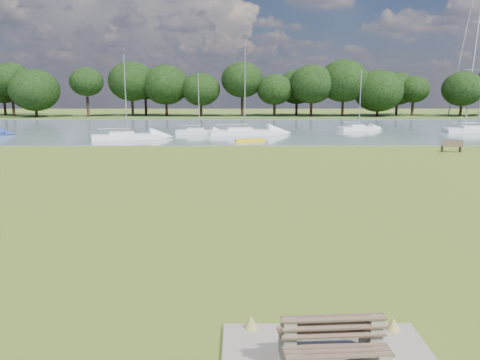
{
  "coord_description": "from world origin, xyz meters",
  "views": [
    {
      "loc": [
        -1.79,
        -22.07,
        5.25
      ],
      "look_at": [
        -1.68,
        -2.0,
        1.37
      ],
      "focal_mm": 35.0,
      "sensor_mm": 36.0,
      "label": 1
    }
  ],
  "objects_px": {
    "bench_pair": "(332,344)",
    "sailboat_3": "(244,130)",
    "sailboat_2": "(199,131)",
    "sailboat_7": "(126,135)",
    "kayak": "(250,140)",
    "sailboat_4": "(477,129)",
    "sailboat_1": "(358,127)",
    "riverbank_bench": "(452,146)"
  },
  "relations": [
    {
      "from": "sailboat_1",
      "to": "sailboat_2",
      "type": "bearing_deg",
      "value": 176.47
    },
    {
      "from": "bench_pair",
      "to": "sailboat_4",
      "type": "relative_size",
      "value": 0.2
    },
    {
      "from": "kayak",
      "to": "sailboat_1",
      "type": "height_order",
      "value": "sailboat_1"
    },
    {
      "from": "bench_pair",
      "to": "sailboat_2",
      "type": "relative_size",
      "value": 0.29
    },
    {
      "from": "sailboat_4",
      "to": "sailboat_7",
      "type": "relative_size",
      "value": 1.17
    },
    {
      "from": "bench_pair",
      "to": "sailboat_1",
      "type": "bearing_deg",
      "value": 71.61
    },
    {
      "from": "sailboat_2",
      "to": "sailboat_7",
      "type": "bearing_deg",
      "value": -134.21
    },
    {
      "from": "sailboat_1",
      "to": "sailboat_3",
      "type": "height_order",
      "value": "sailboat_3"
    },
    {
      "from": "kayak",
      "to": "sailboat_4",
      "type": "relative_size",
      "value": 0.29
    },
    {
      "from": "sailboat_3",
      "to": "sailboat_7",
      "type": "distance_m",
      "value": 13.51
    },
    {
      "from": "riverbank_bench",
      "to": "sailboat_2",
      "type": "bearing_deg",
      "value": 151.23
    },
    {
      "from": "sailboat_1",
      "to": "sailboat_2",
      "type": "distance_m",
      "value": 21.02
    },
    {
      "from": "sailboat_3",
      "to": "sailboat_4",
      "type": "height_order",
      "value": "sailboat_3"
    },
    {
      "from": "bench_pair",
      "to": "sailboat_4",
      "type": "xyz_separation_m",
      "value": [
        27.76,
        49.49,
        0.01
      ]
    },
    {
      "from": "riverbank_bench",
      "to": "sailboat_3",
      "type": "height_order",
      "value": "sailboat_3"
    },
    {
      "from": "kayak",
      "to": "sailboat_1",
      "type": "bearing_deg",
      "value": 27.95
    },
    {
      "from": "riverbank_bench",
      "to": "sailboat_7",
      "type": "bearing_deg",
      "value": 167.01
    },
    {
      "from": "kayak",
      "to": "sailboat_2",
      "type": "bearing_deg",
      "value": 110.75
    },
    {
      "from": "kayak",
      "to": "bench_pair",
      "type": "bearing_deg",
      "value": -104.36
    },
    {
      "from": "kayak",
      "to": "sailboat_4",
      "type": "distance_m",
      "value": 30.11
    },
    {
      "from": "sailboat_2",
      "to": "sailboat_7",
      "type": "relative_size",
      "value": 0.8
    },
    {
      "from": "sailboat_2",
      "to": "sailboat_4",
      "type": "relative_size",
      "value": 0.68
    },
    {
      "from": "sailboat_1",
      "to": "sailboat_2",
      "type": "xyz_separation_m",
      "value": [
        -20.31,
        -5.42,
        -0.02
      ]
    },
    {
      "from": "riverbank_bench",
      "to": "sailboat_7",
      "type": "distance_m",
      "value": 31.84
    },
    {
      "from": "sailboat_2",
      "to": "sailboat_3",
      "type": "distance_m",
      "value": 5.4
    },
    {
      "from": "kayak",
      "to": "sailboat_7",
      "type": "bearing_deg",
      "value": 153.72
    },
    {
      "from": "sailboat_1",
      "to": "sailboat_4",
      "type": "height_order",
      "value": "sailboat_4"
    },
    {
      "from": "kayak",
      "to": "sailboat_3",
      "type": "xyz_separation_m",
      "value": [
        -0.49,
        7.44,
        0.36
      ]
    },
    {
      "from": "sailboat_2",
      "to": "sailboat_3",
      "type": "xyz_separation_m",
      "value": [
        5.36,
        -0.65,
        0.07
      ]
    },
    {
      "from": "sailboat_4",
      "to": "sailboat_2",
      "type": "bearing_deg",
      "value": -173.76
    },
    {
      "from": "bench_pair",
      "to": "sailboat_7",
      "type": "bearing_deg",
      "value": 104.49
    },
    {
      "from": "sailboat_1",
      "to": "sailboat_2",
      "type": "height_order",
      "value": "sailboat_1"
    },
    {
      "from": "sailboat_7",
      "to": "sailboat_3",
      "type": "bearing_deg",
      "value": 5.11
    },
    {
      "from": "sailboat_1",
      "to": "sailboat_3",
      "type": "relative_size",
      "value": 0.73
    },
    {
      "from": "sailboat_2",
      "to": "sailboat_3",
      "type": "height_order",
      "value": "sailboat_3"
    },
    {
      "from": "sailboat_1",
      "to": "kayak",
      "type": "bearing_deg",
      "value": -155.4
    },
    {
      "from": "bench_pair",
      "to": "sailboat_3",
      "type": "relative_size",
      "value": 0.19
    },
    {
      "from": "riverbank_bench",
      "to": "sailboat_2",
      "type": "relative_size",
      "value": 0.25
    },
    {
      "from": "sailboat_7",
      "to": "riverbank_bench",
      "type": "bearing_deg",
      "value": -34.96
    },
    {
      "from": "sailboat_3",
      "to": "sailboat_1",
      "type": "bearing_deg",
      "value": 14.02
    },
    {
      "from": "riverbank_bench",
      "to": "kayak",
      "type": "height_order",
      "value": "riverbank_bench"
    },
    {
      "from": "bench_pair",
      "to": "sailboat_3",
      "type": "height_order",
      "value": "sailboat_3"
    }
  ]
}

